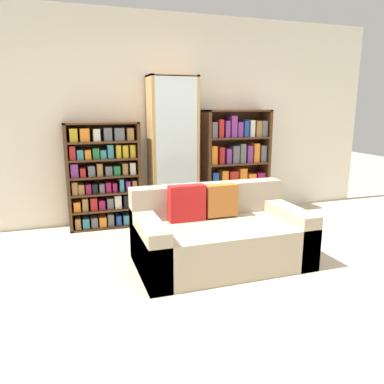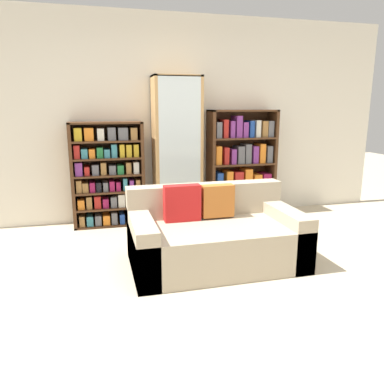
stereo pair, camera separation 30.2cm
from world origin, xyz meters
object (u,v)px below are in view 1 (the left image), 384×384
Objects in this scene: bookshelf_right at (236,166)px; wine_bottle at (215,219)px; couch at (219,236)px; bookshelf_left at (104,176)px; display_cabinet at (173,151)px.

wine_bottle is (-0.58, -0.65, -0.54)m from bookshelf_right.
bookshelf_left reaches higher than couch.
wine_bottle is (0.35, -0.64, -0.79)m from display_cabinet.
display_cabinet reaches higher than bookshelf_left.
bookshelf_left is at bearing 121.53° from couch.
bookshelf_left is (-0.94, 1.53, 0.39)m from couch.
bookshelf_left is at bearing 180.00° from bookshelf_right.
wine_bottle is at bearing -27.45° from bookshelf_left.
bookshelf_right is at bearing 59.62° from couch.
bookshelf_right reaches higher than bookshelf_left.
bookshelf_left reaches higher than wine_bottle.
couch is at bearing -109.68° from wine_bottle.
bookshelf_left is 0.90× the size of bookshelf_right.
bookshelf_right is at bearing -0.00° from bookshelf_left.
bookshelf_right is 3.85× the size of wine_bottle.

